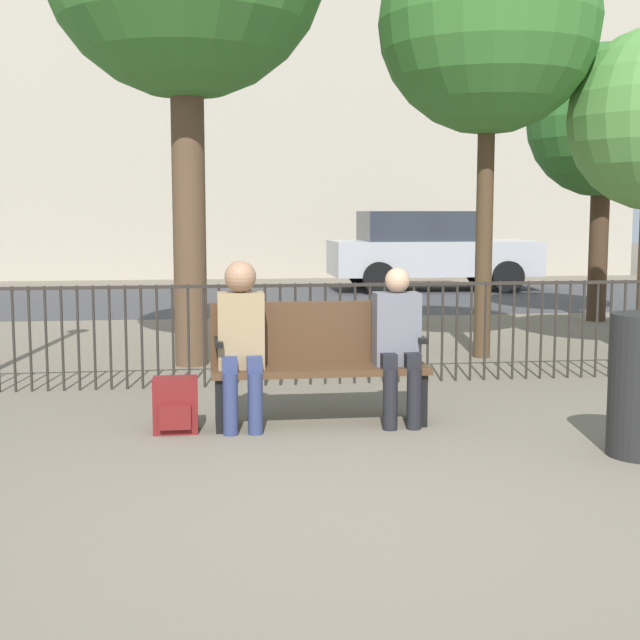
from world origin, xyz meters
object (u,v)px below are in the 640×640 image
park_bench (319,359)px  parked_car_0 (429,249)px  backpack (176,406)px  seated_person_0 (241,334)px  seated_person_1 (398,338)px  tree_0 (489,24)px  tree_3 (603,122)px

park_bench → parked_car_0: parked_car_0 is taller
backpack → seated_person_0: bearing=4.8°
seated_person_1 → backpack: 1.72m
seated_person_1 → tree_0: bearing=61.3°
backpack → parked_car_0: 12.42m
seated_person_1 → park_bench: bearing=167.6°
backpack → tree_3: 8.90m
park_bench → tree_0: tree_0 is taller
backpack → park_bench: bearing=8.8°
tree_0 → tree_3: size_ratio=1.19×
seated_person_1 → backpack: size_ratio=2.95×
park_bench → tree_3: size_ratio=0.41×
park_bench → seated_person_0: 0.64m
seated_person_0 → parked_car_0: bearing=69.1°
seated_person_0 → seated_person_1: size_ratio=1.05×
park_bench → tree_0: size_ratio=0.34×
seated_person_0 → tree_3: 8.40m
park_bench → seated_person_0: size_ratio=1.31×
park_bench → parked_car_0: 11.87m
tree_0 → park_bench: bearing=-127.9°
seated_person_0 → tree_3: size_ratio=0.31×
park_bench → seated_person_1: seated_person_1 is taller
seated_person_1 → backpack: bearing=-178.7°
seated_person_0 → tree_3: bearing=47.3°
seated_person_1 → tree_3: size_ratio=0.30×
park_bench → seated_person_0: (-0.59, -0.13, 0.22)m
seated_person_1 → seated_person_0: bearing=179.8°
seated_person_0 → parked_car_0: 12.18m
tree_0 → seated_person_1: bearing=-118.7°
backpack → tree_0: size_ratio=0.08×
seated_person_0 → tree_0: tree_0 is taller
seated_person_0 → seated_person_1: bearing=-0.2°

